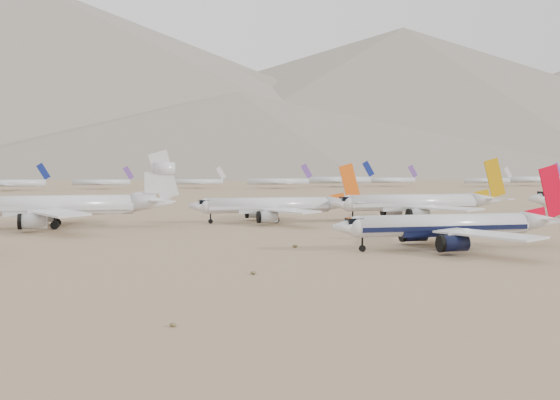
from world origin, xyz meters
The scene contains 9 objects.
ground centered at (0.00, 0.00, 0.00)m, with size 7000.00×7000.00×0.00m, color #8B7051.
main_airliner centered at (-2.80, 5.65, 4.29)m, with size 44.18×43.15×15.59m.
row2_gold_tail centered at (18.11, 65.66, 4.84)m, with size 48.64×47.57×17.32m.
row2_orange_tail centered at (-21.28, 69.55, 4.42)m, with size 44.19×43.23×15.76m.
row2_white_trijet centered at (-75.45, 65.87, 5.53)m, with size 53.92×52.70×19.11m.
distant_storage_row centered at (48.19, 324.52, 4.34)m, with size 616.23×60.04×15.18m.
mountain_range centered at (70.18, 1648.01, 190.32)m, with size 7354.00×3024.00×470.00m.
foothills centered at (526.68, 1100.00, 67.15)m, with size 4637.50×1395.00×155.00m.
desert_scrub centered at (-30.36, -24.48, 0.29)m, with size 206.06×121.67×0.63m.
Camera 1 is at (-63.24, -111.35, 15.69)m, focal length 45.00 mm.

